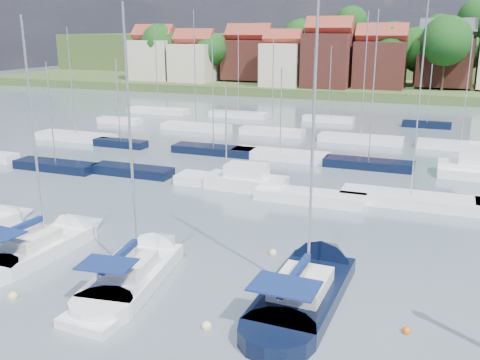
% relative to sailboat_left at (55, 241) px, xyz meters
% --- Properties ---
extents(ground, '(260.00, 260.00, 0.00)m').
position_rel_sailboat_left_xyz_m(ground, '(12.31, 36.24, -0.35)').
color(ground, '#4C5A67').
rests_on(ground, ground).
extents(sailboat_left, '(3.60, 11.47, 15.40)m').
position_rel_sailboat_left_xyz_m(sailboat_left, '(0.00, 0.00, 0.00)').
color(sailboat_left, white).
rests_on(sailboat_left, ground).
extents(sailboat_centre, '(4.66, 12.08, 15.97)m').
position_rel_sailboat_left_xyz_m(sailboat_centre, '(7.18, -1.06, -0.00)').
color(sailboat_centre, white).
rests_on(sailboat_centre, ground).
extents(sailboat_navy, '(3.98, 13.54, 18.51)m').
position_rel_sailboat_left_xyz_m(sailboat_navy, '(16.67, 0.71, -0.01)').
color(sailboat_navy, black).
rests_on(sailboat_navy, ground).
extents(tender, '(2.83, 1.43, 0.60)m').
position_rel_sailboat_left_xyz_m(tender, '(7.88, -7.38, -0.12)').
color(tender, white).
rests_on(tender, ground).
extents(buoy_b, '(0.50, 0.50, 0.50)m').
position_rel_sailboat_left_xyz_m(buoy_b, '(2.56, -6.36, -0.35)').
color(buoy_b, beige).
rests_on(buoy_b, ground).
extents(buoy_c, '(0.53, 0.53, 0.53)m').
position_rel_sailboat_left_xyz_m(buoy_c, '(8.17, -5.47, -0.35)').
color(buoy_c, '#D85914').
rests_on(buoy_c, ground).
extents(buoy_d, '(0.50, 0.50, 0.50)m').
position_rel_sailboat_left_xyz_m(buoy_d, '(13.07, -5.38, -0.35)').
color(buoy_d, beige).
rests_on(buoy_d, ground).
extents(buoy_e, '(0.50, 0.50, 0.50)m').
position_rel_sailboat_left_xyz_m(buoy_e, '(13.38, 3.75, -0.35)').
color(buoy_e, beige).
rests_on(buoy_e, ground).
extents(buoy_g, '(0.43, 0.43, 0.43)m').
position_rel_sailboat_left_xyz_m(buoy_g, '(21.77, -2.46, -0.35)').
color(buoy_g, '#D85914').
rests_on(buoy_g, ground).
extents(marina_field, '(79.62, 41.41, 15.93)m').
position_rel_sailboat_left_xyz_m(marina_field, '(14.22, 31.39, 0.08)').
color(marina_field, white).
rests_on(marina_field, ground).
extents(far_shore_town, '(212.46, 90.00, 22.27)m').
position_rel_sailboat_left_xyz_m(far_shore_town, '(14.54, 128.91, 4.25)').
color(far_shore_town, '#44582C').
rests_on(far_shore_town, ground).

